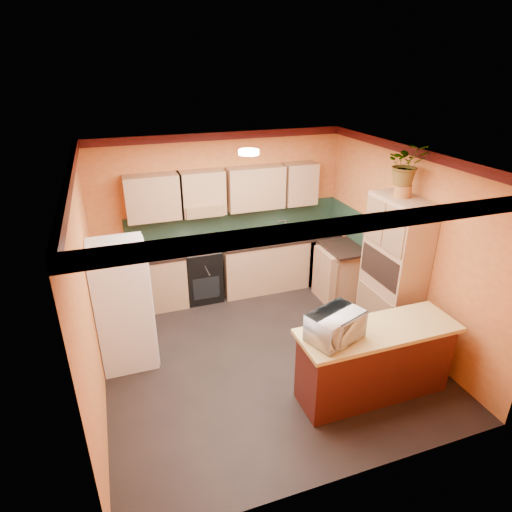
{
  "coord_description": "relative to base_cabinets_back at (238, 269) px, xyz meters",
  "views": [
    {
      "loc": [
        -1.7,
        -4.54,
        3.7
      ],
      "look_at": [
        0.04,
        0.45,
        1.28
      ],
      "focal_mm": 30.0,
      "sensor_mm": 36.0,
      "label": 1
    }
  ],
  "objects": [
    {
      "name": "kettle",
      "position": [
        -0.52,
        -0.05,
        0.56
      ],
      "size": [
        0.22,
        0.22,
        0.18
      ],
      "primitive_type": null,
      "rotation": [
        0.0,
        0.0,
        0.34
      ],
      "color": "#AD110B",
      "rests_on": "stove"
    },
    {
      "name": "fern",
      "position": [
        1.67,
        -1.91,
        2.09
      ],
      "size": [
        0.61,
        0.58,
        0.53
      ],
      "primitive_type": "imported",
      "rotation": [
        0.0,
        0.0,
        -0.43
      ],
      "color": "tan",
      "rests_on": "fern_pot"
    },
    {
      "name": "sink",
      "position": [
        0.78,
        0.0,
        0.5
      ],
      "size": [
        0.48,
        0.4,
        0.03
      ],
      "primitive_type": "cube",
      "color": "silver",
      "rests_on": "countertop_back"
    },
    {
      "name": "pantry",
      "position": [
        1.67,
        -1.96,
        0.61
      ],
      "size": [
        0.48,
        0.9,
        2.1
      ],
      "primitive_type": "cube",
      "color": "tan",
      "rests_on": "ground"
    },
    {
      "name": "fern_pot",
      "position": [
        1.67,
        -1.91,
        1.74
      ],
      "size": [
        0.22,
        0.22,
        0.16
      ],
      "primitive_type": "cylinder",
      "color": "#9F5926",
      "rests_on": "pantry"
    },
    {
      "name": "countertop_back",
      "position": [
        0.0,
        -0.0,
        0.46
      ],
      "size": [
        3.65,
        0.62,
        0.04
      ],
      "primitive_type": "cube",
      "color": "black",
      "rests_on": "base_cabinets_back"
    },
    {
      "name": "bar_top",
      "position": [
        0.78,
        -2.96,
        0.47
      ],
      "size": [
        1.9,
        0.65,
        0.05
      ],
      "primitive_type": "cube",
      "color": "tan",
      "rests_on": "breakfast_bar"
    },
    {
      "name": "base_cabinets_back",
      "position": [
        0.0,
        0.0,
        0.0
      ],
      "size": [
        3.65,
        0.6,
        0.88
      ],
      "primitive_type": "cube",
      "color": "tan",
      "rests_on": "ground"
    },
    {
      "name": "fridge",
      "position": [
        -1.93,
        -1.32,
        0.41
      ],
      "size": [
        0.68,
        0.66,
        1.7
      ],
      "primitive_type": "cube",
      "color": "white",
      "rests_on": "ground"
    },
    {
      "name": "stove",
      "position": [
        -0.62,
        -0.0,
        0.02
      ],
      "size": [
        0.58,
        0.58,
        0.91
      ],
      "primitive_type": "cube",
      "color": "black",
      "rests_on": "ground"
    },
    {
      "name": "countertop_right",
      "position": [
        1.62,
        -0.74,
        0.46
      ],
      "size": [
        0.62,
        0.8,
        0.04
      ],
      "primitive_type": "cube",
      "color": "black",
      "rests_on": "base_cabinets_right"
    },
    {
      "name": "room_shell",
      "position": [
        -0.16,
        -1.52,
        1.65
      ],
      "size": [
        4.24,
        4.24,
        2.72
      ],
      "color": "black",
      "rests_on": "ground"
    },
    {
      "name": "breakfast_bar",
      "position": [
        0.78,
        -2.96,
        0.0
      ],
      "size": [
        1.8,
        0.55,
        0.88
      ],
      "primitive_type": "cube",
      "color": "#451A10",
      "rests_on": "ground"
    },
    {
      "name": "microwave",
      "position": [
        0.21,
        -2.96,
        0.65
      ],
      "size": [
        0.7,
        0.59,
        0.33
      ],
      "primitive_type": "imported",
      "rotation": [
        0.0,
        0.0,
        0.37
      ],
      "color": "white",
      "rests_on": "bar_top"
    },
    {
      "name": "base_cabinets_right",
      "position": [
        1.62,
        -0.74,
        0.0
      ],
      "size": [
        0.6,
        0.8,
        0.88
      ],
      "primitive_type": "cube",
      "color": "tan",
      "rests_on": "ground"
    }
  ]
}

